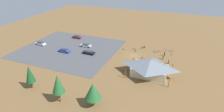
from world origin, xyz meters
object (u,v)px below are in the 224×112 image
at_px(bicycle_black_yard_center, 134,49).
at_px(trash_bin, 144,47).
at_px(bicycle_silver_yard_left, 155,52).
at_px(bicycle_orange_yard_right, 159,51).
at_px(bicycle_white_by_bin, 166,49).
at_px(visitor_crossing_yard, 163,57).
at_px(car_silver_second_row, 86,45).
at_px(lot_sign, 123,50).
at_px(bicycle_blue_back_row, 143,58).
at_px(car_white_back_corner, 41,43).
at_px(car_blue_inner_stall, 64,50).
at_px(visitor_at_bikes, 169,61).
at_px(bike_pavilion, 150,67).
at_px(car_black_aisle_side, 89,52).
at_px(bicycle_teal_front_row, 136,51).
at_px(visitor_by_pavilion, 165,54).
at_px(bicycle_red_lone_west, 142,48).
at_px(pine_mideast, 30,74).
at_px(pine_center, 93,91).
at_px(bicycle_green_yard_front, 171,51).
at_px(pine_west, 58,84).
at_px(car_maroon_far_end, 77,37).
at_px(bicycle_yellow_lone_east, 172,54).

bearing_deg(bicycle_black_yard_center, trash_bin, -135.99).
relative_size(bicycle_silver_yard_left, bicycle_orange_yard_right, 1.00).
bearing_deg(bicycle_silver_yard_left, bicycle_white_by_bin, -135.06).
bearing_deg(bicycle_silver_yard_left, visitor_crossing_yard, 128.38).
bearing_deg(bicycle_black_yard_center, car_silver_second_row, 13.43).
distance_m(lot_sign, bicycle_blue_back_row, 8.28).
distance_m(car_white_back_corner, car_blue_inner_stall, 13.90).
height_order(car_blue_inner_stall, visitor_at_bikes, visitor_at_bikes).
xyz_separation_m(bike_pavilion, car_black_aisle_side, (24.53, -6.51, -2.19)).
relative_size(bike_pavilion, bicycle_teal_front_row, 8.20).
relative_size(lot_sign, car_black_aisle_side, 0.47).
bearing_deg(visitor_by_pavilion, bicycle_red_lone_west, -20.94).
relative_size(pine_mideast, visitor_by_pavilion, 4.01).
distance_m(pine_center, bicycle_blue_back_row, 29.64).
xyz_separation_m(lot_sign, car_silver_second_row, (16.60, -0.70, -0.73)).
distance_m(bike_pavilion, trash_bin, 21.32).
bearing_deg(lot_sign, visitor_by_pavilion, -165.09).
relative_size(bicycle_black_yard_center, bicycle_green_yard_front, 0.75).
bearing_deg(bicycle_teal_front_row, bicycle_blue_back_row, 127.15).
xyz_separation_m(car_white_back_corner, car_blue_inner_stall, (-13.67, 2.55, 0.02)).
bearing_deg(bicycle_green_yard_front, pine_center, 70.50).
relative_size(bicycle_teal_front_row, visitor_by_pavilion, 0.91).
bearing_deg(pine_west, bicycle_orange_yard_right, -114.69).
height_order(bicycle_silver_yard_left, car_white_back_corner, car_white_back_corner).
bearing_deg(visitor_at_bikes, car_black_aisle_side, 6.15).
bearing_deg(visitor_crossing_yard, bicycle_teal_front_row, -15.13).
xyz_separation_m(trash_bin, bicycle_black_yard_center, (3.32, 3.20, -0.09)).
distance_m(car_maroon_far_end, car_black_aisle_side, 18.78).
height_order(pine_west, bicycle_orange_yard_right, pine_west).
xyz_separation_m(lot_sign, car_maroon_far_end, (25.40, -8.06, -0.67)).
relative_size(bicycle_black_yard_center, visitor_at_bikes, 0.74).
xyz_separation_m(bicycle_yellow_lone_east, car_blue_inner_stall, (39.16, 13.19, 0.39)).
xyz_separation_m(car_blue_inner_stall, visitor_crossing_yard, (-36.57, -8.08, 0.13)).
relative_size(pine_center, car_black_aisle_side, 1.34).
height_order(bicycle_teal_front_row, bicycle_silver_yard_left, bicycle_silver_yard_left).
distance_m(bicycle_black_yard_center, bicycle_green_yard_front, 14.35).
height_order(bicycle_blue_back_row, bicycle_red_lone_west, bicycle_red_lone_west).
bearing_deg(bicycle_black_yard_center, bicycle_green_yard_front, -166.09).
relative_size(bike_pavilion, car_silver_second_row, 2.71).
bearing_deg(bicycle_red_lone_west, bicycle_teal_front_row, 65.79).
height_order(car_white_back_corner, car_black_aisle_side, car_white_back_corner).
bearing_deg(bicycle_yellow_lone_east, visitor_by_pavilion, 38.26).
bearing_deg(bicycle_black_yard_center, bike_pavilion, 118.98).
bearing_deg(bicycle_blue_back_row, bicycle_yellow_lone_east, -141.08).
xyz_separation_m(bicycle_teal_front_row, visitor_crossing_yard, (-10.95, 2.96, 0.53)).
bearing_deg(visitor_crossing_yard, bicycle_red_lone_west, -36.01).
relative_size(trash_bin, pine_mideast, 0.13).
distance_m(trash_bin, bicycle_black_yard_center, 4.61).
height_order(pine_center, bicycle_teal_front_row, pine_center).
bearing_deg(visitor_crossing_yard, trash_bin, -42.10).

